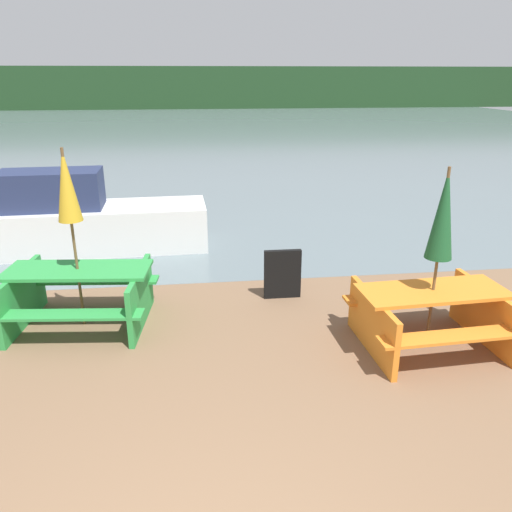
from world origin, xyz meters
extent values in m
cube|color=slate|center=(0.00, 30.74, 0.00)|extent=(60.00, 50.00, 0.00)
cube|color=#1E3D1E|center=(0.00, 50.74, 2.00)|extent=(80.00, 1.60, 4.00)
cube|color=orange|center=(2.85, 3.42, 0.73)|extent=(1.79, 0.79, 0.04)
cube|color=orange|center=(2.88, 2.87, 0.42)|extent=(1.77, 0.37, 0.04)
cube|color=orange|center=(2.82, 3.97, 0.42)|extent=(1.77, 0.37, 0.04)
cube|color=orange|center=(2.11, 3.38, 0.35)|extent=(0.14, 1.38, 0.71)
cube|color=orange|center=(3.59, 3.46, 0.35)|extent=(0.14, 1.38, 0.71)
cube|color=green|center=(-1.49, 4.52, 0.78)|extent=(1.91, 0.88, 0.04)
cube|color=green|center=(-1.54, 3.98, 0.41)|extent=(1.86, 0.46, 0.04)
cube|color=green|center=(-1.44, 5.07, 0.41)|extent=(1.86, 0.46, 0.04)
cube|color=green|center=(-2.27, 4.60, 0.38)|extent=(0.21, 1.38, 0.75)
cube|color=green|center=(-0.71, 4.45, 0.38)|extent=(0.21, 1.38, 0.75)
cylinder|color=brown|center=(2.85, 3.42, 1.11)|extent=(0.04, 0.04, 2.22)
cone|color=#195128|center=(2.85, 3.42, 1.69)|extent=(0.31, 0.31, 1.06)
cylinder|color=brown|center=(-1.49, 4.52, 1.18)|extent=(0.04, 0.04, 2.35)
cone|color=gold|center=(-1.49, 4.52, 1.90)|extent=(0.30, 0.30, 0.91)
cube|color=silver|center=(-1.83, 7.70, 0.42)|extent=(4.18, 1.43, 0.83)
cube|color=navy|center=(-2.57, 7.67, 1.18)|extent=(1.85, 0.96, 0.70)
cube|color=black|center=(1.31, 5.04, 0.38)|extent=(0.55, 0.08, 0.75)
camera|label=1|loc=(0.08, -1.74, 3.16)|focal=35.00mm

